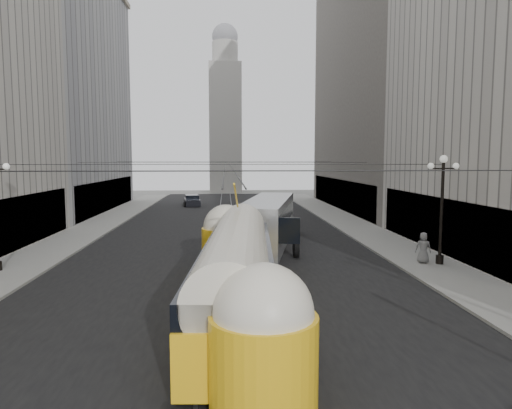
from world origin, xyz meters
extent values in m
cube|color=black|center=(0.00, 32.50, 0.00)|extent=(20.00, 85.00, 0.02)
cube|color=gray|center=(-12.00, 36.00, 0.07)|extent=(4.00, 72.00, 0.15)
cube|color=gray|center=(12.00, 36.00, 0.07)|extent=(4.00, 72.00, 0.15)
cube|color=gray|center=(-0.75, 32.50, 0.00)|extent=(0.12, 85.00, 0.04)
cube|color=gray|center=(0.75, 32.50, 0.00)|extent=(0.12, 85.00, 0.04)
cube|color=black|center=(-14.05, 24.00, 2.00)|extent=(0.10, 18.00, 3.60)
cube|color=#999999|center=(-20.00, 48.00, 14.00)|extent=(12.00, 28.00, 28.00)
cube|color=black|center=(-14.05, 48.00, 2.00)|extent=(0.10, 25.20, 3.60)
cube|color=black|center=(14.05, 22.00, 2.00)|extent=(0.10, 18.00, 3.60)
cube|color=#514C47|center=(20.00, 48.00, 16.00)|extent=(12.00, 32.00, 32.00)
cube|color=black|center=(14.05, 48.00, 2.00)|extent=(0.10, 28.80, 3.60)
cube|color=#B2AFA8|center=(0.00, 80.00, 12.00)|extent=(6.00, 6.00, 24.00)
cylinder|color=#B2AFA8|center=(0.00, 80.00, 26.00)|extent=(4.80, 4.80, 4.00)
sphere|color=gray|center=(0.00, 80.00, 28.96)|extent=(4.80, 4.80, 4.80)
sphere|color=white|center=(-11.85, 18.00, 5.90)|extent=(0.36, 0.36, 0.36)
cylinder|color=black|center=(12.60, 18.00, 3.15)|extent=(0.18, 0.18, 6.00)
cylinder|color=black|center=(12.60, 18.00, 0.40)|extent=(0.44, 0.44, 0.50)
cylinder|color=black|center=(12.60, 18.00, 5.75)|extent=(1.60, 0.08, 0.08)
sphere|color=white|center=(12.60, 18.00, 6.30)|extent=(0.44, 0.44, 0.44)
sphere|color=white|center=(11.85, 18.00, 5.90)|extent=(0.36, 0.36, 0.36)
sphere|color=white|center=(13.35, 18.00, 5.90)|extent=(0.36, 0.36, 0.36)
cylinder|color=black|center=(0.00, 4.00, 6.00)|extent=(25.00, 0.03, 0.03)
cylinder|color=black|center=(0.00, 18.00, 6.00)|extent=(25.00, 0.03, 0.03)
cylinder|color=black|center=(0.00, 32.00, 6.00)|extent=(25.00, 0.03, 0.03)
cylinder|color=black|center=(0.00, 46.00, 6.00)|extent=(25.00, 0.03, 0.03)
cylinder|color=black|center=(0.00, 36.00, 5.80)|extent=(0.03, 72.00, 0.03)
cylinder|color=black|center=(0.40, 36.00, 5.80)|extent=(0.03, 72.00, 0.03)
cube|color=yellow|center=(0.50, 10.58, 1.11)|extent=(3.69, 14.95, 1.80)
cube|color=black|center=(0.50, 10.58, 0.26)|extent=(3.66, 14.50, 0.32)
cube|color=black|center=(0.50, 10.58, 2.27)|extent=(3.70, 14.73, 0.90)
cylinder|color=silver|center=(0.50, 10.58, 2.59)|extent=(3.36, 14.70, 2.43)
cylinder|color=yellow|center=(0.97, 3.30, 1.22)|extent=(2.75, 2.75, 2.43)
sphere|color=silver|center=(0.97, 3.30, 2.48)|extent=(2.54, 2.54, 2.54)
cylinder|color=yellow|center=(0.03, 17.87, 1.22)|extent=(2.75, 2.75, 2.43)
sphere|color=silver|center=(0.03, 17.87, 2.48)|extent=(2.54, 2.54, 2.54)
sphere|color=#FFF2BF|center=(1.04, 2.15, 0.90)|extent=(0.36, 0.36, 0.36)
cube|color=#A4A6A9|center=(3.12, 25.38, 1.72)|extent=(5.52, 13.61, 3.33)
cube|color=black|center=(3.12, 25.38, 2.28)|extent=(5.44, 13.16, 1.22)
cube|color=black|center=(3.12, 18.77, 2.11)|extent=(2.52, 0.63, 1.55)
cylinder|color=black|center=(1.73, 20.91, 0.56)|extent=(0.30, 1.11, 1.11)
cylinder|color=black|center=(4.51, 20.91, 0.56)|extent=(0.30, 1.11, 1.11)
cylinder|color=black|center=(1.73, 29.84, 0.56)|extent=(0.30, 1.11, 1.11)
cylinder|color=black|center=(4.51, 29.84, 0.56)|extent=(0.30, 1.11, 1.11)
cube|color=silver|center=(1.90, 43.50, 0.43)|extent=(2.21, 4.20, 0.71)
cube|color=black|center=(1.90, 43.50, 0.93)|extent=(1.75, 2.39, 0.67)
cylinder|color=black|center=(1.16, 42.14, 0.28)|extent=(0.22, 0.57, 0.57)
cylinder|color=black|center=(2.63, 42.14, 0.28)|extent=(0.22, 0.57, 0.57)
cylinder|color=black|center=(1.16, 44.86, 0.28)|extent=(0.22, 0.57, 0.57)
cylinder|color=black|center=(2.63, 44.86, 0.28)|extent=(0.22, 0.57, 0.57)
cube|color=black|center=(-4.59, 54.24, 0.50)|extent=(2.60, 4.94, 0.83)
cube|color=black|center=(-4.59, 54.24, 1.09)|extent=(2.06, 2.81, 0.79)
cylinder|color=black|center=(-5.46, 52.64, 0.33)|extent=(0.22, 0.67, 0.67)
cylinder|color=black|center=(-3.72, 52.64, 0.33)|extent=(0.22, 0.67, 0.67)
cylinder|color=black|center=(-5.46, 55.85, 0.33)|extent=(0.22, 0.67, 0.67)
cylinder|color=black|center=(-3.72, 55.85, 0.33)|extent=(0.22, 0.67, 0.67)
imported|color=slate|center=(11.71, 18.26, 1.07)|extent=(1.02, 0.80, 1.84)
camera|label=1|loc=(0.07, -7.64, 6.30)|focal=32.00mm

